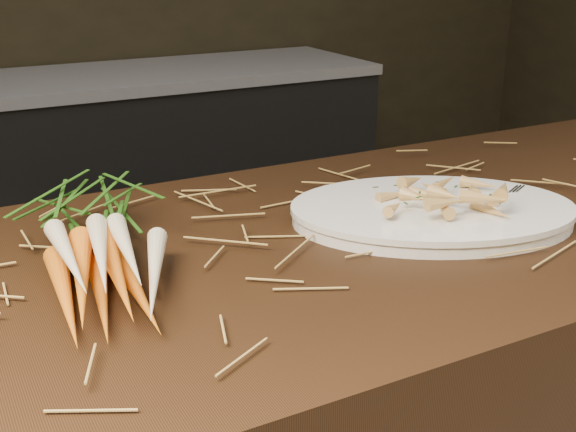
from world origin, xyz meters
name	(u,v)px	position (x,y,z in m)	size (l,w,h in m)	color
back_counter	(147,176)	(0.30, 2.18, 0.42)	(1.82, 0.62, 0.84)	black
straw_bedding	(324,230)	(0.00, 0.30, 0.91)	(1.40, 0.60, 0.02)	#AA8A3F
root_veg_bunch	(93,235)	(-0.31, 0.36, 0.94)	(0.20, 0.47, 0.08)	#DB600F
serving_platter	(432,215)	(0.18, 0.27, 0.91)	(0.43, 0.28, 0.02)	white
roasted_veg_heap	(434,193)	(0.18, 0.27, 0.95)	(0.21, 0.15, 0.05)	#B07A3D
serving_fork	(536,208)	(0.31, 0.19, 0.92)	(0.01, 0.16, 0.00)	silver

